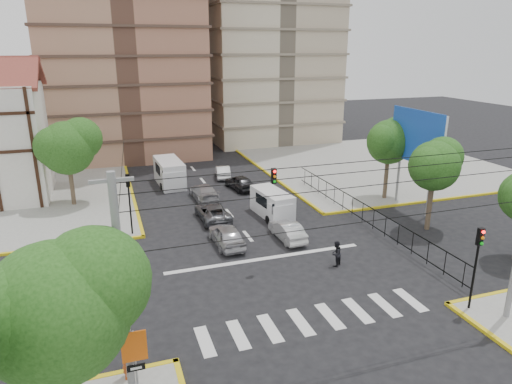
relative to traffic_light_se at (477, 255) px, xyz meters
name	(u,v)px	position (x,y,z in m)	size (l,w,h in m)	color
ground	(273,267)	(-7.80, 7.80, -3.11)	(160.00, 160.00, 0.00)	black
sidewalk_ne	(374,164)	(12.20, 27.80, -3.04)	(26.00, 26.00, 0.15)	gray
crosswalk_stripes	(315,319)	(-7.80, 1.80, -3.11)	(12.00, 2.40, 0.01)	silver
stop_line	(266,258)	(-7.80, 9.00, -3.11)	(13.00, 0.40, 0.01)	silver
park_fence	(362,224)	(1.20, 12.30, -3.11)	(0.10, 22.50, 1.66)	black
billboard	(417,138)	(6.65, 13.80, 2.89)	(0.36, 6.20, 8.10)	slate
tree_sw_near	(60,305)	(-18.70, -2.19, 2.16)	(5.63, 4.60, 7.57)	#473828
tree_park_a	(435,163)	(5.28, 9.81, 1.90)	(4.41, 3.60, 6.83)	#473828
tree_park_c	(390,140)	(6.29, 16.81, 2.22)	(4.65, 3.80, 7.25)	#473828
tree_tudor	(68,145)	(-19.70, 23.81, 2.11)	(5.39, 4.40, 7.43)	#473828
traffic_light_se	(477,255)	(0.00, 0.00, 0.00)	(0.28, 0.22, 4.40)	black
traffic_light_nw	(129,194)	(-15.60, 15.60, 0.00)	(0.28, 0.22, 4.40)	black
traffic_light_hanging	(287,184)	(-7.80, 5.76, 2.79)	(18.00, 9.12, 0.92)	black
utility_pole_sw	(123,294)	(-16.80, -1.20, 1.65)	(1.40, 0.28, 9.00)	slate
district_sign	(135,353)	(-16.60, -1.44, -0.66)	(0.90, 0.12, 3.20)	slate
van_right_lane	(273,205)	(-4.72, 15.85, -2.11)	(2.30, 4.78, 2.07)	silver
van_left_lane	(170,174)	(-11.14, 27.13, -1.91)	(2.43, 5.59, 2.47)	silver
car_silver_front_left	(227,235)	(-9.63, 11.80, -2.38)	(1.73, 4.31, 1.47)	#B0B0B5
car_white_front_right	(287,231)	(-5.35, 11.39, -2.47)	(1.37, 3.92, 1.29)	silver
car_grey_mid_left	(213,212)	(-9.41, 16.76, -2.47)	(2.13, 4.61, 1.28)	#5B5D63
car_silver_rear_left	(204,192)	(-8.95, 21.91, -2.43)	(1.90, 4.68, 1.36)	#AAA9AE
car_darkgrey_mid_right	(240,182)	(-5.10, 23.75, -2.42)	(1.64, 4.07, 1.39)	black
car_white_rear_right	(223,172)	(-5.58, 28.22, -2.48)	(1.35, 3.87, 1.27)	white
pedestrian_sw_corner	(127,360)	(-16.87, 0.30, -2.14)	(0.60, 0.40, 1.65)	#B84A1C
pedestrian_crosswalk	(336,254)	(-4.07, 6.68, -2.30)	(0.79, 0.62, 1.63)	black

